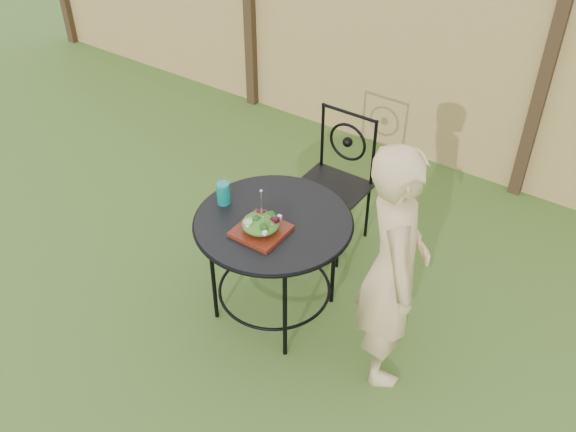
# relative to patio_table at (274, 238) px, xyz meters

# --- Properties ---
(ground) EXTENTS (60.00, 60.00, 0.00)m
(ground) POSITION_rel_patio_table_xyz_m (-0.47, -0.03, -0.59)
(ground) COLOR #314C18
(ground) RESTS_ON ground
(fence) EXTENTS (8.00, 0.12, 1.90)m
(fence) POSITION_rel_patio_table_xyz_m (-0.47, 2.16, 0.36)
(fence) COLOR tan
(fence) RESTS_ON ground
(patio_table) EXTENTS (0.92, 0.92, 0.72)m
(patio_table) POSITION_rel_patio_table_xyz_m (0.00, 0.00, 0.00)
(patio_table) COLOR black
(patio_table) RESTS_ON ground
(patio_chair) EXTENTS (0.46, 0.46, 0.95)m
(patio_chair) POSITION_rel_patio_table_xyz_m (-0.08, 0.82, -0.08)
(patio_chair) COLOR black
(patio_chair) RESTS_ON ground
(diner) EXTENTS (0.58, 0.65, 1.48)m
(diner) POSITION_rel_patio_table_xyz_m (0.76, 0.01, 0.15)
(diner) COLOR tan
(diner) RESTS_ON ground
(salad_plate) EXTENTS (0.27, 0.27, 0.02)m
(salad_plate) POSITION_rel_patio_table_xyz_m (0.01, -0.13, 0.15)
(salad_plate) COLOR #430E09
(salad_plate) RESTS_ON patio_table
(salad) EXTENTS (0.21, 0.21, 0.08)m
(salad) POSITION_rel_patio_table_xyz_m (0.01, -0.13, 0.20)
(salad) COLOR #235614
(salad) RESTS_ON salad_plate
(fork) EXTENTS (0.01, 0.01, 0.18)m
(fork) POSITION_rel_patio_table_xyz_m (0.02, -0.13, 0.33)
(fork) COLOR silver
(fork) RESTS_ON salad
(drinking_glass) EXTENTS (0.08, 0.08, 0.14)m
(drinking_glass) POSITION_rel_patio_table_xyz_m (-0.33, -0.03, 0.21)
(drinking_glass) COLOR #0B827A
(drinking_glass) RESTS_ON patio_table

